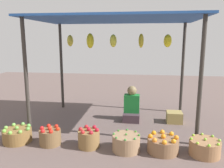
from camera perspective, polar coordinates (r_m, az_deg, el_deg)
The scene contains 10 objects.
ground_plane at distance 5.14m, azimuth 0.80°, elevation -9.35°, with size 14.00×14.00×0.00m, color brown.
market_stall_structure at distance 4.83m, azimuth 0.87°, elevation 13.89°, with size 3.36×2.13×2.22m.
vendor_person at distance 5.18m, azimuth 4.90°, elevation -5.76°, with size 0.36×0.44×0.78m.
basket_green_apples at distance 4.49m, azimuth -22.47°, elevation -11.65°, with size 0.50×0.50×0.29m.
basket_red_tomatoes at distance 4.20m, azimuth -15.13°, elevation -12.48°, with size 0.37×0.37×0.33m.
basket_red_apples at distance 3.99m, azimuth -5.78°, elevation -13.28°, with size 0.36×0.36×0.35m.
basket_green_chilies at distance 3.86m, azimuth 3.54°, elevation -14.38°, with size 0.45×0.45×0.30m.
basket_oranges at distance 3.90m, azimuth 12.54°, elevation -14.47°, with size 0.50×0.50×0.30m.
basket_limes at distance 4.00m, azimuth 22.04°, elevation -14.43°, with size 0.47×0.47×0.29m.
wooden_crate_near_vendor at distance 5.24m, azimuth 15.22°, elevation -7.95°, with size 0.33×0.30×0.24m, color #9C864A.
Camera 1 is at (0.59, -4.78, 1.79)m, focal length 36.77 mm.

